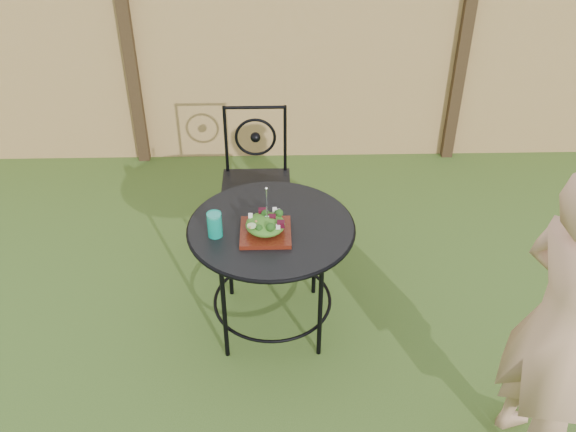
{
  "coord_description": "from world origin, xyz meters",
  "views": [
    {
      "loc": [
        -0.19,
        -2.67,
        2.78
      ],
      "look_at": [
        -0.12,
        0.2,
        0.75
      ],
      "focal_mm": 40.0,
      "sensor_mm": 36.0,
      "label": 1
    }
  ],
  "objects_px": {
    "diner": "(562,329)",
    "salad_plate": "(266,232)",
    "patio_chair": "(256,177)",
    "patio_table": "(271,246)"
  },
  "relations": [
    {
      "from": "diner",
      "to": "salad_plate",
      "type": "relative_size",
      "value": 5.98
    },
    {
      "from": "patio_table",
      "to": "patio_chair",
      "type": "relative_size",
      "value": 0.97
    },
    {
      "from": "patio_table",
      "to": "salad_plate",
      "type": "height_order",
      "value": "salad_plate"
    },
    {
      "from": "patio_chair",
      "to": "salad_plate",
      "type": "bearing_deg",
      "value": -85.55
    },
    {
      "from": "patio_chair",
      "to": "diner",
      "type": "height_order",
      "value": "diner"
    },
    {
      "from": "patio_chair",
      "to": "salad_plate",
      "type": "height_order",
      "value": "patio_chair"
    },
    {
      "from": "patio_chair",
      "to": "salad_plate",
      "type": "xyz_separation_m",
      "value": [
        0.07,
        -0.94,
        0.23
      ]
    },
    {
      "from": "patio_chair",
      "to": "patio_table",
      "type": "bearing_deg",
      "value": -83.21
    },
    {
      "from": "diner",
      "to": "salad_plate",
      "type": "height_order",
      "value": "diner"
    },
    {
      "from": "salad_plate",
      "to": "patio_table",
      "type": "bearing_deg",
      "value": 69.36
    }
  ]
}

